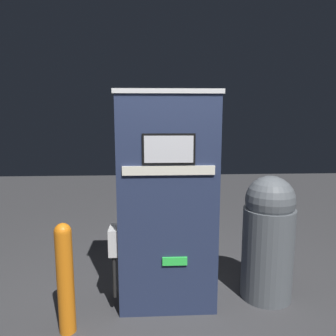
% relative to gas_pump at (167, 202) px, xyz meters
% --- Properties ---
extents(ground_plane, '(14.00, 14.00, 0.00)m').
position_rel_gas_pump_xyz_m(ground_plane, '(0.00, -0.23, -1.02)').
color(ground_plane, '#38383A').
extents(gas_pump, '(1.00, 0.50, 2.04)m').
position_rel_gas_pump_xyz_m(gas_pump, '(0.00, 0.00, 0.00)').
color(gas_pump, '#232D4C').
rests_on(gas_pump, ground_plane).
extents(safety_bollard, '(0.14, 0.14, 0.96)m').
position_rel_gas_pump_xyz_m(safety_bollard, '(-0.87, -0.40, -0.52)').
color(safety_bollard, orange).
rests_on(safety_bollard, ground_plane).
extents(trash_bin, '(0.51, 0.51, 1.25)m').
position_rel_gas_pump_xyz_m(trash_bin, '(1.01, 0.06, -0.39)').
color(trash_bin, '#51565B').
rests_on(trash_bin, ground_plane).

